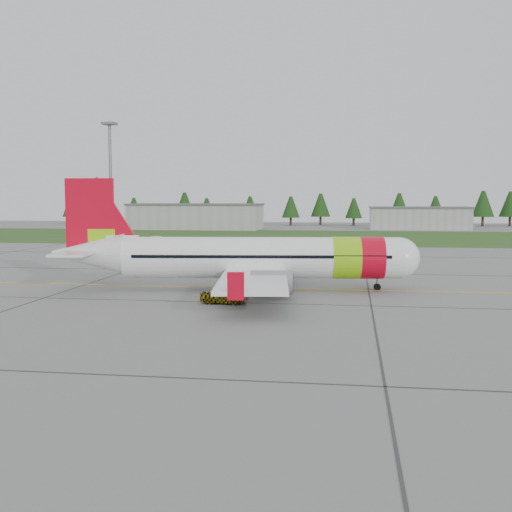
# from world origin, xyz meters

# --- Properties ---
(ground) EXTENTS (320.00, 320.00, 0.00)m
(ground) POSITION_xyz_m (0.00, 0.00, 0.00)
(ground) COLOR gray
(ground) RESTS_ON ground
(aircraft) EXTENTS (30.95, 28.73, 9.39)m
(aircraft) POSITION_xyz_m (0.30, 6.79, 2.71)
(aircraft) COLOR white
(aircraft) RESTS_ON ground
(follow_me_car) EXTENTS (1.19, 1.38, 3.30)m
(follow_me_car) POSITION_xyz_m (-0.78, -0.52, 1.65)
(follow_me_car) COLOR gold
(follow_me_car) RESTS_ON ground
(service_van) EXTENTS (1.49, 1.41, 4.20)m
(service_van) POSITION_xyz_m (-23.95, 57.01, 2.10)
(service_van) COLOR silver
(service_van) RESTS_ON ground
(grass_strip) EXTENTS (320.00, 50.00, 0.03)m
(grass_strip) POSITION_xyz_m (0.00, 82.00, 0.01)
(grass_strip) COLOR #30561E
(grass_strip) RESTS_ON ground
(taxi_guideline) EXTENTS (120.00, 0.25, 0.02)m
(taxi_guideline) POSITION_xyz_m (0.00, 8.00, 0.01)
(taxi_guideline) COLOR gold
(taxi_guideline) RESTS_ON ground
(hangar_west) EXTENTS (32.00, 14.00, 6.00)m
(hangar_west) POSITION_xyz_m (-30.00, 110.00, 3.00)
(hangar_west) COLOR #A8A8A3
(hangar_west) RESTS_ON ground
(hangar_east) EXTENTS (24.00, 12.00, 5.20)m
(hangar_east) POSITION_xyz_m (25.00, 118.00, 2.60)
(hangar_east) COLOR #A8A8A3
(hangar_east) RESTS_ON ground
(floodlight_mast) EXTENTS (0.50, 0.50, 20.00)m
(floodlight_mast) POSITION_xyz_m (-32.00, 58.00, 10.00)
(floodlight_mast) COLOR slate
(floodlight_mast) RESTS_ON ground
(treeline) EXTENTS (160.00, 8.00, 10.00)m
(treeline) POSITION_xyz_m (0.00, 138.00, 5.00)
(treeline) COLOR #1C3F14
(treeline) RESTS_ON ground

